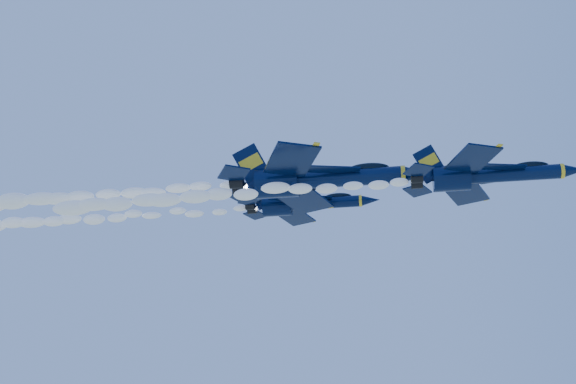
# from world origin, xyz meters

# --- Properties ---
(jet_lead) EXTENTS (15.73, 12.90, 5.85)m
(jet_lead) POSITION_xyz_m (19.13, -9.82, 150.04)
(jet_lead) COLOR black
(smoke_trail_jet_lead) EXTENTS (35.11, 1.63, 1.46)m
(smoke_trail_jet_lead) POSITION_xyz_m (-5.15, -9.82, 149.68)
(smoke_trail_jet_lead) COLOR white
(jet_second) EXTENTS (20.09, 16.48, 7.47)m
(jet_second) POSITION_xyz_m (3.23, -6.58, 152.31)
(jet_second) COLOR black
(smoke_trail_jet_second) EXTENTS (35.11, 2.08, 1.87)m
(smoke_trail_jet_second) POSITION_xyz_m (-22.92, -6.58, 151.91)
(smoke_trail_jet_second) COLOR white
(jet_third) EXTENTS (15.00, 12.30, 5.57)m
(jet_third) POSITION_xyz_m (0.84, 2.19, 153.66)
(jet_third) COLOR black
(smoke_trail_jet_third) EXTENTS (35.11, 1.55, 1.40)m
(smoke_trail_jet_third) POSITION_xyz_m (-23.13, 2.19, 153.31)
(smoke_trail_jet_third) COLOR white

